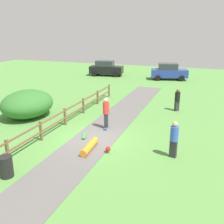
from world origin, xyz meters
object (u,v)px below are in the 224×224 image
(bystander_black, at_px, (177,99))
(bystander_blue, at_px, (174,138))
(skater_riding, at_px, (106,111))
(parked_car_blue, at_px, (169,72))
(bush_large, at_px, (27,104))
(parked_car_black, at_px, (106,68))
(trash_bin, at_px, (6,167))
(skater_fallen, at_px, (91,147))
(skateboard_loose, at_px, (84,136))

(bystander_black, relative_size, bystander_blue, 0.92)
(skater_riding, relative_size, parked_car_blue, 0.42)
(bush_large, distance_m, skater_riding, 5.85)
(parked_car_black, bearing_deg, bystander_blue, -60.58)
(trash_bin, distance_m, bystander_blue, 7.41)
(trash_bin, distance_m, skater_riding, 6.75)
(bystander_black, bearing_deg, skater_fallen, -111.06)
(skateboard_loose, height_order, bystander_black, bystander_black)
(bush_large, distance_m, parked_car_blue, 18.59)
(trash_bin, height_order, skater_riding, skater_riding)
(trash_bin, relative_size, bystander_blue, 0.50)
(skater_fallen, height_order, skateboard_loose, skater_fallen)
(bystander_blue, bearing_deg, skateboard_loose, 172.12)
(skater_riding, xyz_separation_m, skateboard_loose, (-0.66, -1.67, -1.00))
(bystander_blue, distance_m, parked_car_blue, 20.12)
(bush_large, bearing_deg, bystander_blue, -14.43)
(bush_large, height_order, skateboard_loose, bush_large)
(skater_riding, bearing_deg, trash_bin, -105.84)
(trash_bin, bearing_deg, skater_riding, 74.16)
(skater_riding, distance_m, parked_car_blue, 17.53)
(bush_large, height_order, skater_fallen, bush_large)
(bystander_blue, bearing_deg, skater_fallen, -169.72)
(trash_bin, xyz_separation_m, skater_riding, (1.83, 6.46, 0.64))
(skateboard_loose, bearing_deg, bystander_blue, -7.88)
(skater_fallen, distance_m, parked_car_black, 21.84)
(trash_bin, xyz_separation_m, parked_car_black, (-5.05, 23.97, 0.51))
(skater_riding, relative_size, parked_car_black, 0.43)
(skater_fallen, xyz_separation_m, bystander_black, (3.17, 8.23, 0.70))
(parked_car_black, bearing_deg, parked_car_blue, -0.04)
(trash_bin, relative_size, skateboard_loose, 1.10)
(bush_large, distance_m, parked_car_black, 17.29)
(skater_riding, height_order, parked_car_black, skater_riding)
(skater_riding, bearing_deg, bystander_blue, -28.72)
(skater_riding, bearing_deg, skateboard_loose, -111.64)
(skater_fallen, relative_size, bystander_black, 1.04)
(skateboard_loose, bearing_deg, parked_car_black, 107.98)
(bystander_blue, relative_size, parked_car_blue, 0.40)
(parked_car_blue, bearing_deg, bush_large, -111.89)
(skater_fallen, distance_m, skateboard_loose, 1.76)
(bystander_blue, bearing_deg, trash_bin, -146.30)
(trash_bin, height_order, parked_car_blue, parked_car_blue)
(skater_fallen, xyz_separation_m, bystander_blue, (3.92, 0.71, 0.79))
(trash_bin, relative_size, skater_riding, 0.47)
(bush_large, distance_m, skater_fallen, 7.10)
(skater_riding, bearing_deg, bystander_black, 55.38)
(skater_fallen, height_order, bystander_blue, bystander_blue)
(bystander_black, height_order, bystander_blue, bystander_blue)
(skateboard_loose, height_order, bystander_blue, bystander_blue)
(bystander_blue, bearing_deg, bush_large, 165.57)
(trash_bin, bearing_deg, bush_large, 120.85)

